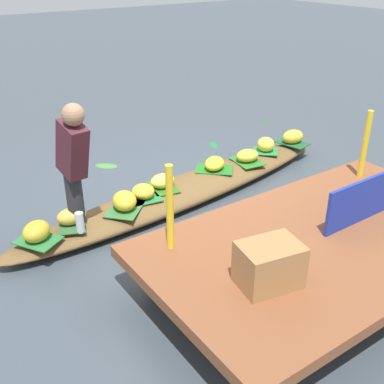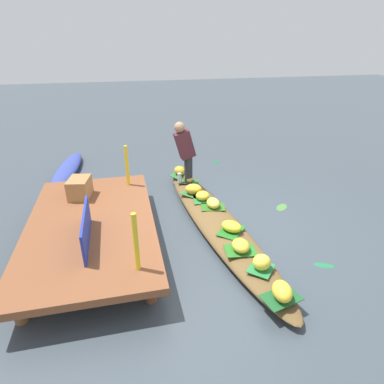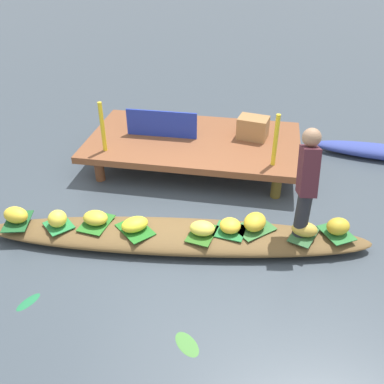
% 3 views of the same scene
% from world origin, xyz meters
% --- Properties ---
extents(canal_water, '(40.00, 40.00, 0.00)m').
position_xyz_m(canal_water, '(0.00, 0.00, 0.00)').
color(canal_water, '#3C464E').
rests_on(canal_water, ground).
extents(dock_platform, '(3.20, 1.80, 0.44)m').
position_xyz_m(dock_platform, '(-0.14, 1.94, 0.38)').
color(dock_platform, brown).
rests_on(dock_platform, ground).
extents(vendor_boat, '(4.59, 1.19, 0.20)m').
position_xyz_m(vendor_boat, '(0.00, 0.00, 0.10)').
color(vendor_boat, brown).
rests_on(vendor_boat, ground).
extents(leaf_mat_0, '(0.39, 0.47, 0.01)m').
position_xyz_m(leaf_mat_0, '(1.46, 0.15, 0.21)').
color(leaf_mat_0, '#2F5D32').
rests_on(leaf_mat_0, vendor_boat).
extents(banana_bunch_0, '(0.30, 0.21, 0.17)m').
position_xyz_m(banana_bunch_0, '(1.46, 0.15, 0.29)').
color(banana_bunch_0, gold).
rests_on(banana_bunch_0, vendor_boat).
extents(leaf_mat_1, '(0.35, 0.45, 0.01)m').
position_xyz_m(leaf_mat_1, '(0.31, -0.03, 0.21)').
color(leaf_mat_1, '#2F641D').
rests_on(leaf_mat_1, vendor_boat).
extents(banana_bunch_1, '(0.29, 0.22, 0.16)m').
position_xyz_m(banana_bunch_1, '(0.31, -0.03, 0.29)').
color(banana_bunch_1, '#F5DD4C').
rests_on(banana_bunch_1, vendor_boat).
extents(leaf_mat_2, '(0.37, 0.48, 0.01)m').
position_xyz_m(leaf_mat_2, '(-1.91, -0.19, 0.21)').
color(leaf_mat_2, '#1C5628').
rests_on(leaf_mat_2, vendor_boat).
extents(banana_bunch_2, '(0.34, 0.26, 0.19)m').
position_xyz_m(banana_bunch_2, '(-1.91, -0.19, 0.30)').
color(banana_bunch_2, yellow).
rests_on(banana_bunch_2, vendor_boat).
extents(leaf_mat_3, '(0.45, 0.48, 0.01)m').
position_xyz_m(leaf_mat_3, '(1.84, 0.26, 0.21)').
color(leaf_mat_3, '#2B7434').
rests_on(leaf_mat_3, vendor_boat).
extents(banana_bunch_3, '(0.35, 0.33, 0.19)m').
position_xyz_m(banana_bunch_3, '(1.84, 0.26, 0.30)').
color(banana_bunch_3, gold).
rests_on(banana_bunch_3, vendor_boat).
extents(leaf_mat_4, '(0.53, 0.52, 0.01)m').
position_xyz_m(leaf_mat_4, '(-0.47, -0.10, 0.21)').
color(leaf_mat_4, '#236E21').
rests_on(leaf_mat_4, vendor_boat).
extents(banana_bunch_4, '(0.39, 0.38, 0.15)m').
position_xyz_m(banana_bunch_4, '(-0.47, -0.10, 0.28)').
color(banana_bunch_4, yellow).
rests_on(banana_bunch_4, vendor_boat).
extents(leaf_mat_5, '(0.38, 0.36, 0.01)m').
position_xyz_m(leaf_mat_5, '(0.62, 0.07, 0.21)').
color(leaf_mat_5, '#257737').
rests_on(leaf_mat_5, vendor_boat).
extents(banana_bunch_5, '(0.35, 0.35, 0.16)m').
position_xyz_m(banana_bunch_5, '(0.62, 0.07, 0.29)').
color(banana_bunch_5, yellow).
rests_on(banana_bunch_5, vendor_boat).
extents(leaf_mat_6, '(0.43, 0.43, 0.01)m').
position_xyz_m(leaf_mat_6, '(-1.39, -0.18, 0.21)').
color(leaf_mat_6, '#267E3E').
rests_on(leaf_mat_6, vendor_boat).
extents(banana_bunch_6, '(0.27, 0.28, 0.20)m').
position_xyz_m(banana_bunch_6, '(-1.39, -0.18, 0.31)').
color(banana_bunch_6, yellow).
rests_on(banana_bunch_6, vendor_boat).
extents(leaf_mat_7, '(0.54, 0.53, 0.01)m').
position_xyz_m(leaf_mat_7, '(0.89, 0.18, 0.21)').
color(leaf_mat_7, '#367034').
rests_on(leaf_mat_7, vendor_boat).
extents(banana_bunch_7, '(0.34, 0.38, 0.19)m').
position_xyz_m(banana_bunch_7, '(0.89, 0.18, 0.30)').
color(banana_bunch_7, gold).
rests_on(banana_bunch_7, vendor_boat).
extents(leaf_mat_8, '(0.36, 0.46, 0.01)m').
position_xyz_m(leaf_mat_8, '(-0.97, -0.06, 0.21)').
color(leaf_mat_8, '#296F23').
rests_on(leaf_mat_8, vendor_boat).
extents(banana_bunch_8, '(0.32, 0.26, 0.16)m').
position_xyz_m(banana_bunch_8, '(-0.97, -0.06, 0.29)').
color(banana_bunch_8, gold).
rests_on(banana_bunch_8, vendor_boat).
extents(vendor_person, '(0.23, 0.43, 1.25)m').
position_xyz_m(vendor_person, '(1.40, 0.23, 0.91)').
color(vendor_person, '#28282D').
rests_on(vendor_person, vendor_boat).
extents(water_bottle, '(0.08, 0.08, 0.21)m').
position_xyz_m(water_bottle, '(1.45, 0.34, 0.31)').
color(water_bottle, silver).
rests_on(water_bottle, vendor_boat).
extents(market_banner, '(1.09, 0.04, 0.41)m').
position_xyz_m(market_banner, '(-0.64, 1.94, 0.64)').
color(market_banner, '#1F339F').
rests_on(market_banner, dock_platform).
extents(railing_post_west, '(0.06, 0.06, 0.73)m').
position_xyz_m(railing_post_west, '(-1.34, 1.34, 0.80)').
color(railing_post_west, yellow).
rests_on(railing_post_west, dock_platform).
extents(railing_post_east, '(0.06, 0.06, 0.73)m').
position_xyz_m(railing_post_east, '(1.06, 1.34, 0.80)').
color(railing_post_east, yellow).
rests_on(railing_post_east, dock_platform).
extents(produce_crate, '(0.49, 0.40, 0.33)m').
position_xyz_m(produce_crate, '(0.74, 2.14, 0.60)').
color(produce_crate, '#A27243').
rests_on(produce_crate, dock_platform).
extents(drifting_plant_0, '(0.33, 0.34, 0.01)m').
position_xyz_m(drifting_plant_0, '(0.38, -1.39, 0.00)').
color(drifting_plant_0, '#468137').
rests_on(drifting_plant_0, ground).
extents(drifting_plant_2, '(0.21, 0.30, 0.01)m').
position_xyz_m(drifting_plant_2, '(-1.29, -1.18, 0.00)').
color(drifting_plant_2, '#207040').
rests_on(drifting_plant_2, ground).
extents(drifting_plant_3, '(0.17, 0.16, 0.01)m').
position_xyz_m(drifting_plant_3, '(-2.68, -1.56, 0.00)').
color(drifting_plant_3, '#325628').
rests_on(drifting_plant_3, ground).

